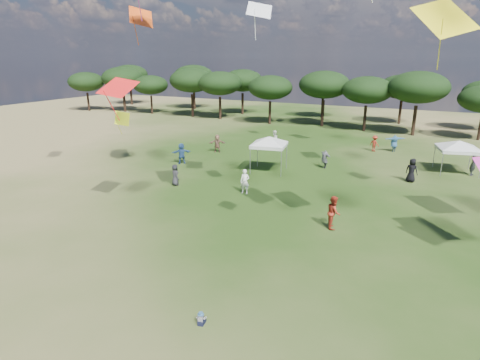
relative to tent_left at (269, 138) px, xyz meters
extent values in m
cylinder|color=black|center=(-42.93, 21.24, -1.27)|extent=(0.35, 0.35, 3.09)
ellipsoid|color=black|center=(-42.93, 21.24, 2.13)|extent=(6.01, 6.01, 3.24)
cylinder|color=black|center=(-36.65, 23.33, -1.06)|extent=(0.40, 0.40, 3.51)
ellipsoid|color=black|center=(-36.65, 23.33, 2.80)|extent=(6.82, 6.82, 3.68)
cylinder|color=black|center=(-30.79, 23.33, -1.36)|extent=(0.33, 0.33, 2.92)
ellipsoid|color=black|center=(-30.79, 23.33, 1.86)|extent=(5.67, 5.67, 3.06)
cylinder|color=black|center=(-22.90, 23.52, -1.07)|extent=(0.40, 0.40, 3.49)
ellipsoid|color=black|center=(-22.90, 23.52, 2.77)|extent=(6.79, 6.79, 3.66)
cylinder|color=black|center=(-17.75, 23.25, -1.16)|extent=(0.38, 0.38, 3.32)
ellipsoid|color=black|center=(-17.75, 23.25, 2.49)|extent=(6.44, 6.44, 3.47)
cylinder|color=black|center=(-9.34, 22.53, -1.25)|extent=(0.36, 0.36, 3.14)
ellipsoid|color=black|center=(-9.34, 22.53, 2.21)|extent=(6.11, 6.11, 3.29)
cylinder|color=black|center=(-2.22, 24.04, -1.08)|extent=(0.40, 0.40, 3.46)
ellipsoid|color=black|center=(-2.22, 24.04, 2.73)|extent=(6.73, 6.73, 3.63)
cylinder|color=black|center=(3.59, 22.86, -1.21)|extent=(0.37, 0.37, 3.21)
ellipsoid|color=black|center=(3.59, 22.86, 2.32)|extent=(6.24, 6.24, 3.36)
cylinder|color=black|center=(9.42, 22.41, -1.04)|extent=(0.41, 0.41, 3.56)
ellipsoid|color=black|center=(9.42, 22.41, 2.88)|extent=(6.91, 6.91, 3.73)
cylinder|color=black|center=(16.36, 22.74, -1.38)|extent=(0.33, 0.33, 2.88)
cylinder|color=black|center=(-42.77, 32.02, -1.04)|extent=(0.41, 0.41, 3.56)
ellipsoid|color=black|center=(-42.77, 32.02, 2.88)|extent=(6.92, 6.92, 3.73)
cylinder|color=black|center=(-27.93, 31.79, -1.01)|extent=(0.41, 0.41, 3.62)
ellipsoid|color=black|center=(-27.93, 31.79, 2.98)|extent=(7.03, 7.03, 3.79)
cylinder|color=black|center=(-17.23, 29.80, -1.13)|extent=(0.39, 0.39, 3.37)
ellipsoid|color=black|center=(-17.23, 29.80, 2.57)|extent=(6.54, 6.54, 3.53)
cylinder|color=black|center=(-4.35, 31.54, -1.26)|extent=(0.36, 0.36, 3.11)
ellipsoid|color=black|center=(-4.35, 31.54, 2.17)|extent=(6.05, 6.05, 3.26)
cylinder|color=black|center=(6.99, 30.75, -1.22)|extent=(0.37, 0.37, 3.20)
ellipsoid|color=black|center=(6.99, 30.75, 2.30)|extent=(6.21, 6.21, 3.35)
cylinder|color=gray|center=(-1.01, -1.48, -1.68)|extent=(0.06, 0.06, 2.27)
cylinder|color=gray|center=(1.48, -1.01, -1.68)|extent=(0.06, 0.06, 2.27)
cylinder|color=gray|center=(-1.48, 1.01, -1.68)|extent=(0.06, 0.06, 2.27)
cylinder|color=gray|center=(1.01, 1.48, -1.68)|extent=(0.06, 0.06, 2.27)
cube|color=silver|center=(0.00, 0.00, -0.60)|extent=(3.16, 3.16, 0.25)
pyramid|color=silver|center=(0.00, 0.00, 0.13)|extent=(5.40, 5.40, 0.60)
cylinder|color=gray|center=(12.84, 4.93, -1.82)|extent=(0.06, 0.06, 2.00)
cylinder|color=gray|center=(12.19, 7.67, -1.82)|extent=(0.06, 0.06, 2.00)
cylinder|color=gray|center=(14.93, 8.32, -1.82)|extent=(0.06, 0.06, 2.00)
cube|color=silver|center=(13.88, 6.63, -0.87)|extent=(3.58, 3.58, 0.25)
pyramid|color=silver|center=(13.88, 6.63, -0.15)|extent=(5.89, 5.89, 0.60)
cube|color=black|center=(5.62, -19.54, -2.73)|extent=(0.25, 0.25, 0.17)
cube|color=black|center=(5.52, -19.40, -2.77)|extent=(0.11, 0.21, 0.09)
cube|color=black|center=(5.66, -19.37, -2.77)|extent=(0.11, 0.21, 0.09)
cube|color=white|center=(5.62, -19.54, -2.55)|extent=(0.23, 0.18, 0.21)
cylinder|color=white|center=(5.48, -19.50, -2.55)|extent=(0.11, 0.21, 0.13)
cylinder|color=white|center=(5.74, -19.45, -2.55)|extent=(0.11, 0.21, 0.13)
sphere|color=#E0B293|center=(5.62, -19.54, -2.41)|extent=(0.15, 0.15, 0.15)
cone|color=teal|center=(5.62, -19.54, -2.38)|extent=(0.24, 0.24, 0.02)
cylinder|color=teal|center=(5.62, -19.54, -2.34)|extent=(0.16, 0.16, 0.06)
imported|color=#49484D|center=(3.88, 3.05, -2.04)|extent=(1.56, 1.84, 1.56)
imported|color=#2C2B30|center=(-4.72, -6.61, -2.02)|extent=(0.93, 0.84, 1.59)
imported|color=#9D2B1A|center=(7.69, -9.00, -1.88)|extent=(0.96, 1.09, 1.87)
imported|color=black|center=(10.84, 2.17, -1.90)|extent=(1.02, 0.81, 1.83)
imported|color=white|center=(-2.85, 8.24, -1.88)|extent=(0.71, 0.91, 1.87)
imported|color=maroon|center=(6.65, 11.50, -2.01)|extent=(1.20, 0.99, 1.62)
imported|color=navy|center=(8.42, 12.24, -1.96)|extent=(2.07, 1.66, 1.72)
imported|color=#2B4D81|center=(-7.91, -1.16, -1.89)|extent=(1.62, 1.60, 1.86)
imported|color=#323337|center=(15.10, 6.29, -1.86)|extent=(0.60, 0.78, 1.92)
imported|color=brown|center=(-7.28, 4.12, -1.92)|extent=(1.71, 1.24, 1.79)
imported|color=white|center=(0.69, -5.91, -1.95)|extent=(0.70, 0.52, 1.74)
plane|color=red|center=(-3.45, -13.02, 4.78)|extent=(2.20, 2.23, 1.05)
plane|color=#D9E618|center=(-12.52, -3.26, 1.18)|extent=(1.77, 2.08, 1.32)
plane|color=yellow|center=(11.91, -10.98, 7.84)|extent=(3.10, 2.58, 1.84)
plane|color=#ED5113|center=(-7.10, -6.40, 8.96)|extent=(2.35, 2.77, 1.67)
plane|color=white|center=(2.13, -7.04, 8.93)|extent=(2.17, 2.28, 1.21)
camera|label=1|loc=(12.36, -29.79, 6.42)|focal=30.00mm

